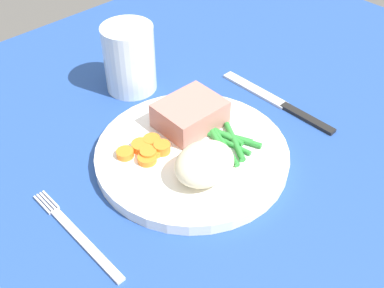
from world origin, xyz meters
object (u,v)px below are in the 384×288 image
Objects in this scene: meat_portion at (190,114)px; water_glass at (130,62)px; fork at (77,235)px; dinner_plate at (192,154)px; knife at (279,103)px.

meat_portion is 0.83× the size of water_glass.
meat_portion is 22.06cm from fork.
dinner_plate reaches higher than knife.
dinner_plate is 18.02cm from fork.
knife is at bearing -0.85° from fork.
fork is 0.81× the size of knife.
meat_portion reaches higher than dinner_plate.
dinner_plate is at bearing 0.02° from fork.
dinner_plate is at bearing 177.19° from knife.
water_glass reaches higher than fork.
meat_portion is (3.41, 3.98, 2.59)cm from dinner_plate.
meat_portion reaches higher than knife.
knife is (35.82, -0.03, -0.00)cm from fork.
dinner_plate is at bearing -130.60° from meat_portion.
dinner_plate is at bearing -103.76° from water_glass.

